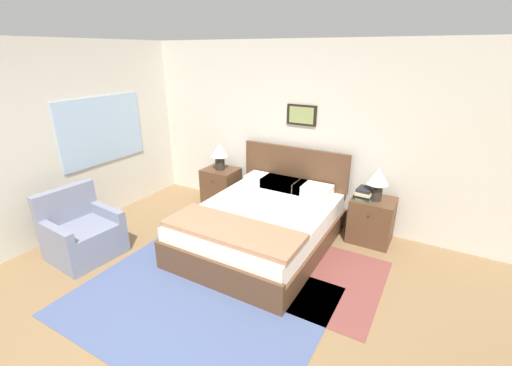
{
  "coord_description": "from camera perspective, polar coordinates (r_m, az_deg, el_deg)",
  "views": [
    {
      "loc": [
        1.93,
        -1.68,
        2.45
      ],
      "look_at": [
        0.05,
        1.62,
        0.97
      ],
      "focal_mm": 24.0,
      "sensor_mm": 36.0,
      "label": 1
    }
  ],
  "objects": [
    {
      "name": "armchair",
      "position": [
        4.86,
        -27.0,
        -7.63
      ],
      "size": [
        0.78,
        0.81,
        0.86
      ],
      "rotation": [
        0.0,
        0.0,
        -1.65
      ],
      "color": "gray",
      "rests_on": "ground_plane"
    },
    {
      "name": "book_novel_upper",
      "position": [
        4.71,
        17.65,
        -1.47
      ],
      "size": [
        0.2,
        0.27,
        0.04
      ],
      "rotation": [
        0.0,
        0.0,
        -0.03
      ],
      "color": "beige",
      "rests_on": "book_hardcover_middle"
    },
    {
      "name": "wall_left",
      "position": [
        5.62,
        -25.0,
        7.52
      ],
      "size": [
        0.08,
        5.35,
        2.6
      ],
      "color": "beige",
      "rests_on": "ground_plane"
    },
    {
      "name": "book_thick_bottom",
      "position": [
        4.74,
        17.55,
        -2.33
      ],
      "size": [
        0.21,
        0.23,
        0.03
      ],
      "rotation": [
        0.0,
        0.0,
        0.06
      ],
      "color": "#4C7551",
      "rests_on": "nightstand_by_door"
    },
    {
      "name": "nightstand_near_window",
      "position": [
        5.78,
        -5.82,
        -0.57
      ],
      "size": [
        0.55,
        0.49,
        0.62
      ],
      "color": "brown",
      "rests_on": "ground_plane"
    },
    {
      "name": "table_lamp_near_window",
      "position": [
        5.59,
        -6.1,
        5.07
      ],
      "size": [
        0.28,
        0.28,
        0.44
      ],
      "color": "#2D2823",
      "rests_on": "nightstand_near_window"
    },
    {
      "name": "book_hardcover_middle",
      "position": [
        4.73,
        17.59,
        -1.93
      ],
      "size": [
        0.24,
        0.24,
        0.04
      ],
      "rotation": [
        0.0,
        0.0,
        -0.11
      ],
      "color": "#232328",
      "rests_on": "book_thick_bottom"
    },
    {
      "name": "bed",
      "position": [
        4.57,
        1.06,
        -6.83
      ],
      "size": [
        1.66,
        2.15,
        1.11
      ],
      "color": "brown",
      "rests_on": "ground_plane"
    },
    {
      "name": "table_lamp_by_door",
      "position": [
        4.66,
        19.63,
        0.58
      ],
      "size": [
        0.28,
        0.28,
        0.44
      ],
      "color": "#2D2823",
      "rests_on": "nightstand_by_door"
    },
    {
      "name": "nightstand_by_door",
      "position": [
        4.89,
        18.67,
        -5.88
      ],
      "size": [
        0.55,
        0.49,
        0.62
      ],
      "color": "brown",
      "rests_on": "ground_plane"
    },
    {
      "name": "ground_plane",
      "position": [
        3.54,
        -15.11,
        -23.39
      ],
      "size": [
        16.0,
        16.0,
        0.0
      ],
      "primitive_type": "plane",
      "color": "olive"
    },
    {
      "name": "wall_back",
      "position": [
        5.17,
        7.07,
        8.29
      ],
      "size": [
        7.5,
        0.09,
        2.6
      ],
      "color": "beige",
      "rests_on": "ground_plane"
    },
    {
      "name": "book_slim_near_top",
      "position": [
        4.7,
        17.7,
        -1.03
      ],
      "size": [
        0.2,
        0.24,
        0.04
      ],
      "rotation": [
        0.0,
        0.0,
        -0.08
      ],
      "color": "#232328",
      "rests_on": "book_novel_upper"
    },
    {
      "name": "area_rug_bedside",
      "position": [
        4.11,
        13.91,
        -15.98
      ],
      "size": [
        0.88,
        1.43,
        0.01
      ],
      "color": "brown",
      "rests_on": "ground_plane"
    },
    {
      "name": "area_rug_main",
      "position": [
        3.82,
        -9.8,
        -18.84
      ],
      "size": [
        2.58,
        1.95,
        0.01
      ],
      "color": "#47567F",
      "rests_on": "ground_plane"
    }
  ]
}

